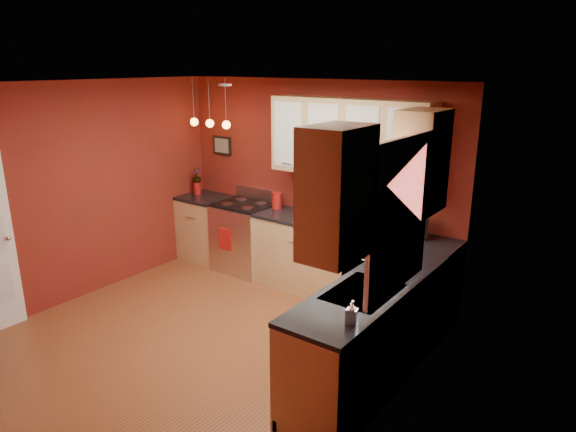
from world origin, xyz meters
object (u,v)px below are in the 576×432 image
Objects in this scene: coffee_maker at (419,227)px; sink at (363,294)px; red_canister at (277,200)px; soap_pump at (352,313)px; gas_range at (245,236)px.

sink is at bearing -104.76° from coffee_maker.
coffee_maker is (1.99, -0.06, 0.02)m from red_canister.
coffee_maker is at bearing -1.77° from red_canister.
soap_pump is (0.19, -0.55, 0.12)m from sink.
gas_range is at bearing 160.57° from coffee_maker.
coffee_maker is (2.46, 0.06, 0.58)m from gas_range.
soap_pump is at bearing -42.78° from red_canister.
sink reaches higher than coffee_maker.
sink is (2.62, -1.50, 0.43)m from gas_range.
coffee_maker reaches higher than red_canister.
red_canister is at bearing 14.31° from gas_range.
gas_range is 6.09× the size of soap_pump.
coffee_maker is 2.14m from soap_pump.
gas_range is 2.53m from coffee_maker.
gas_range is 3.53m from soap_pump.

